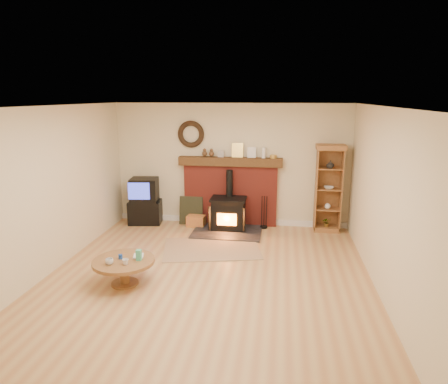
% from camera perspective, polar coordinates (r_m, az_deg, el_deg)
% --- Properties ---
extents(ground, '(5.50, 5.50, 0.00)m').
position_cam_1_polar(ground, '(6.34, -2.31, -12.05)').
color(ground, '#B2794A').
rests_on(ground, ground).
extents(room_shell, '(5.02, 5.52, 2.61)m').
position_cam_1_polar(room_shell, '(5.91, -2.47, 3.56)').
color(room_shell, beige).
rests_on(room_shell, ground).
extents(chimney_breast, '(2.20, 0.22, 1.78)m').
position_cam_1_polar(chimney_breast, '(8.58, 0.91, 0.51)').
color(chimney_breast, maroon).
rests_on(chimney_breast, ground).
extents(wood_stove, '(1.40, 1.00, 1.24)m').
position_cam_1_polar(wood_stove, '(8.32, 0.60, -3.28)').
color(wood_stove, black).
rests_on(wood_stove, ground).
extents(area_rug, '(1.96, 1.55, 0.01)m').
position_cam_1_polar(area_rug, '(7.43, -1.78, -8.04)').
color(area_rug, brown).
rests_on(area_rug, ground).
extents(tv_unit, '(0.75, 0.57, 1.01)m').
position_cam_1_polar(tv_unit, '(8.89, -11.25, -1.39)').
color(tv_unit, black).
rests_on(tv_unit, ground).
extents(curio_cabinet, '(0.58, 0.42, 1.80)m').
position_cam_1_polar(curio_cabinet, '(8.43, 14.68, 0.53)').
color(curio_cabinet, brown).
rests_on(curio_cabinet, ground).
extents(firelog_box, '(0.40, 0.27, 0.24)m').
position_cam_1_polar(firelog_box, '(8.62, -4.00, -4.16)').
color(firelog_box, gold).
rests_on(firelog_box, ground).
extents(leaning_painting, '(0.51, 0.14, 0.61)m').
position_cam_1_polar(leaning_painting, '(8.74, -4.73, -2.65)').
color(leaning_painting, black).
rests_on(leaning_painting, ground).
extents(fire_tools, '(0.16, 0.16, 0.70)m').
position_cam_1_polar(fire_tools, '(8.53, 5.71, -4.28)').
color(fire_tools, black).
rests_on(fire_tools, ground).
extents(coffee_table, '(0.91, 0.91, 0.55)m').
position_cam_1_polar(coffee_table, '(6.17, -14.12, -10.01)').
color(coffee_table, brown).
rests_on(coffee_table, ground).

